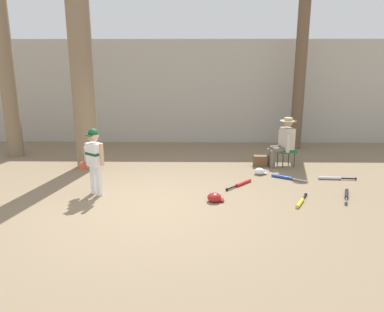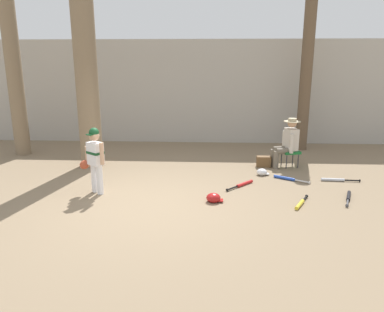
{
  "view_description": "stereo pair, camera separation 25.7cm",
  "coord_description": "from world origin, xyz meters",
  "px_view_note": "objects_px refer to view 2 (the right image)",
  "views": [
    {
      "loc": [
        0.81,
        -6.16,
        2.53
      ],
      "look_at": [
        0.71,
        0.7,
        0.75
      ],
      "focal_mm": 34.41,
      "sensor_mm": 36.0,
      "label": 1
    },
    {
      "loc": [
        1.06,
        -6.15,
        2.53
      ],
      "look_at": [
        0.71,
        0.7,
        0.75
      ],
      "focal_mm": 34.41,
      "sensor_mm": 36.0,
      "label": 2
    }
  ],
  "objects_px": {
    "tree_behind_spectator": "(305,84)",
    "bat_yellow_trainer": "(301,204)",
    "bat_blue_youth": "(287,178)",
    "bat_aluminum_silver": "(336,180)",
    "folding_stool": "(290,152)",
    "handbag_beside_stool": "(264,162)",
    "young_ballplayer": "(95,156)",
    "bat_black_composite": "(348,197)",
    "bat_red_barrel": "(243,184)",
    "batting_helmet_red": "(214,198)",
    "tree_far_left": "(9,33)",
    "tree_near_player": "(85,48)",
    "seated_spectator": "(287,141)",
    "batting_helmet_white": "(262,172)"
  },
  "relations": [
    {
      "from": "bat_yellow_trainer",
      "to": "bat_red_barrel",
      "type": "bearing_deg",
      "value": 133.07
    },
    {
      "from": "tree_behind_spectator",
      "to": "bat_yellow_trainer",
      "type": "distance_m",
      "value": 4.92
    },
    {
      "from": "young_ballplayer",
      "to": "bat_blue_youth",
      "type": "xyz_separation_m",
      "value": [
        3.92,
        1.01,
        -0.71
      ]
    },
    {
      "from": "bat_blue_youth",
      "to": "bat_aluminum_silver",
      "type": "height_order",
      "value": "same"
    },
    {
      "from": "bat_black_composite",
      "to": "bat_yellow_trainer",
      "type": "relative_size",
      "value": 1.14
    },
    {
      "from": "bat_aluminum_silver",
      "to": "batting_helmet_red",
      "type": "bearing_deg",
      "value": -153.21
    },
    {
      "from": "seated_spectator",
      "to": "batting_helmet_white",
      "type": "height_order",
      "value": "seated_spectator"
    },
    {
      "from": "tree_behind_spectator",
      "to": "folding_stool",
      "type": "relative_size",
      "value": 8.97
    },
    {
      "from": "handbag_beside_stool",
      "to": "bat_black_composite",
      "type": "bearing_deg",
      "value": -58.14
    },
    {
      "from": "batting_helmet_white",
      "to": "bat_red_barrel",
      "type": "bearing_deg",
      "value": -122.87
    },
    {
      "from": "handbag_beside_stool",
      "to": "bat_red_barrel",
      "type": "bearing_deg",
      "value": -113.06
    },
    {
      "from": "batting_helmet_red",
      "to": "tree_far_left",
      "type": "bearing_deg",
      "value": 147.73
    },
    {
      "from": "tree_behind_spectator",
      "to": "bat_red_barrel",
      "type": "distance_m",
      "value": 4.37
    },
    {
      "from": "tree_near_player",
      "to": "bat_blue_youth",
      "type": "distance_m",
      "value": 5.48
    },
    {
      "from": "bat_black_composite",
      "to": "bat_red_barrel",
      "type": "distance_m",
      "value": 2.04
    },
    {
      "from": "young_ballplayer",
      "to": "bat_aluminum_silver",
      "type": "xyz_separation_m",
      "value": [
        4.95,
        0.97,
        -0.71
      ]
    },
    {
      "from": "seated_spectator",
      "to": "tree_behind_spectator",
      "type": "bearing_deg",
      "value": 67.28
    },
    {
      "from": "tree_far_left",
      "to": "bat_red_barrel",
      "type": "xyz_separation_m",
      "value": [
        5.92,
        -2.41,
        -3.19
      ]
    },
    {
      "from": "bat_yellow_trainer",
      "to": "bat_aluminum_silver",
      "type": "height_order",
      "value": "same"
    },
    {
      "from": "tree_near_player",
      "to": "young_ballplayer",
      "type": "bearing_deg",
      "value": -70.01
    },
    {
      "from": "young_ballplayer",
      "to": "handbag_beside_stool",
      "type": "bearing_deg",
      "value": 29.98
    },
    {
      "from": "tree_near_player",
      "to": "seated_spectator",
      "type": "relative_size",
      "value": 5.35
    },
    {
      "from": "seated_spectator",
      "to": "batting_helmet_white",
      "type": "xyz_separation_m",
      "value": [
        -0.67,
        -0.72,
        -0.57
      ]
    },
    {
      "from": "handbag_beside_stool",
      "to": "young_ballplayer",
      "type": "bearing_deg",
      "value": -150.02
    },
    {
      "from": "tree_far_left",
      "to": "bat_aluminum_silver",
      "type": "bearing_deg",
      "value": -14.18
    },
    {
      "from": "young_ballplayer",
      "to": "tree_far_left",
      "type": "bearing_deg",
      "value": 135.23
    },
    {
      "from": "tree_behind_spectator",
      "to": "young_ballplayer",
      "type": "distance_m",
      "value": 6.41
    },
    {
      "from": "bat_blue_youth",
      "to": "batting_helmet_red",
      "type": "xyz_separation_m",
      "value": [
        -1.62,
        -1.38,
        0.04
      ]
    },
    {
      "from": "bat_aluminum_silver",
      "to": "tree_near_player",
      "type": "bearing_deg",
      "value": 170.17
    },
    {
      "from": "bat_aluminum_silver",
      "to": "batting_helmet_red",
      "type": "relative_size",
      "value": 2.63
    },
    {
      "from": "batting_helmet_red",
      "to": "seated_spectator",
      "type": "bearing_deg",
      "value": 53.66
    },
    {
      "from": "bat_yellow_trainer",
      "to": "batting_helmet_red",
      "type": "distance_m",
      "value": 1.57
    },
    {
      "from": "tree_behind_spectator",
      "to": "tree_near_player",
      "type": "bearing_deg",
      "value": -160.02
    },
    {
      "from": "tree_near_player",
      "to": "batting_helmet_red",
      "type": "height_order",
      "value": "tree_near_player"
    },
    {
      "from": "folding_stool",
      "to": "handbag_beside_stool",
      "type": "distance_m",
      "value": 0.68
    },
    {
      "from": "tree_near_player",
      "to": "handbag_beside_stool",
      "type": "bearing_deg",
      "value": 1.24
    },
    {
      "from": "handbag_beside_stool",
      "to": "bat_red_barrel",
      "type": "height_order",
      "value": "handbag_beside_stool"
    },
    {
      "from": "folding_stool",
      "to": "bat_red_barrel",
      "type": "distance_m",
      "value": 1.99
    },
    {
      "from": "handbag_beside_stool",
      "to": "bat_blue_youth",
      "type": "distance_m",
      "value": 1.1
    },
    {
      "from": "tree_near_player",
      "to": "tree_behind_spectator",
      "type": "xyz_separation_m",
      "value": [
        5.6,
        2.04,
        -0.92
      ]
    },
    {
      "from": "seated_spectator",
      "to": "batting_helmet_red",
      "type": "bearing_deg",
      "value": -126.34
    },
    {
      "from": "tree_far_left",
      "to": "bat_blue_youth",
      "type": "xyz_separation_m",
      "value": [
        6.92,
        -1.97,
        -3.19
      ]
    },
    {
      "from": "batting_helmet_white",
      "to": "seated_spectator",
      "type": "bearing_deg",
      "value": 46.84
    },
    {
      "from": "folding_stool",
      "to": "bat_blue_youth",
      "type": "bearing_deg",
      "value": -103.74
    },
    {
      "from": "bat_yellow_trainer",
      "to": "bat_blue_youth",
      "type": "bearing_deg",
      "value": 88.1
    },
    {
      "from": "batting_helmet_red",
      "to": "bat_aluminum_silver",
      "type": "bearing_deg",
      "value": 26.79
    },
    {
      "from": "bat_red_barrel",
      "to": "batting_helmet_white",
      "type": "height_order",
      "value": "batting_helmet_white"
    },
    {
      "from": "tree_near_player",
      "to": "batting_helmet_red",
      "type": "bearing_deg",
      "value": -37.62
    },
    {
      "from": "bat_black_composite",
      "to": "batting_helmet_red",
      "type": "distance_m",
      "value": 2.57
    },
    {
      "from": "tree_behind_spectator",
      "to": "bat_aluminum_silver",
      "type": "xyz_separation_m",
      "value": [
        0.06,
        -3.02,
        -1.87
      ]
    }
  ]
}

